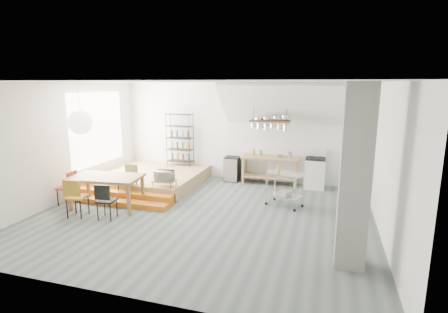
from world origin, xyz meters
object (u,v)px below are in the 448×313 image
(stove, at_px, (315,173))
(rolling_cart, at_px, (285,185))
(dining_table, at_px, (106,180))
(mini_fridge, at_px, (232,169))

(stove, xyz_separation_m, rolling_cart, (-0.68, -1.93, 0.10))
(dining_table, relative_size, mini_fridge, 2.32)
(dining_table, bearing_deg, mini_fridge, 48.48)
(dining_table, distance_m, mini_fridge, 4.18)
(rolling_cart, height_order, mini_fridge, rolling_cart)
(mini_fridge, bearing_deg, dining_table, -125.36)
(stove, distance_m, mini_fridge, 2.65)
(rolling_cart, xyz_separation_m, mini_fridge, (-1.97, 1.98, -0.18))
(stove, distance_m, rolling_cart, 2.05)
(rolling_cart, bearing_deg, mini_fridge, 156.53)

